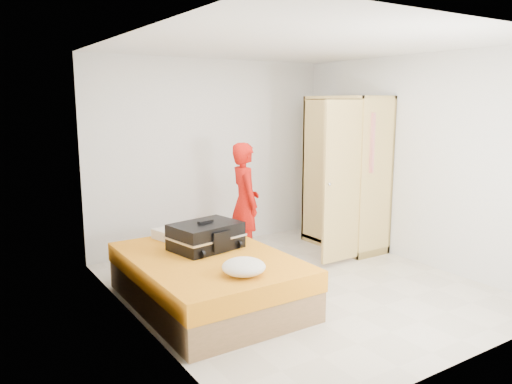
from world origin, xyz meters
TOP-DOWN VIEW (x-y plane):
  - room at (0.00, 0.00)m, footprint 4.00×4.02m
  - bed at (-1.05, 0.14)m, footprint 1.42×2.02m
  - wardrobe at (1.45, 0.86)m, footprint 1.17×1.20m
  - person at (-0.03, 1.08)m, footprint 0.48×0.63m
  - suitcase at (-0.95, 0.36)m, footprint 0.79×0.64m
  - round_cushion at (-1.04, -0.54)m, footprint 0.39×0.39m
  - pillow at (-0.96, 0.99)m, footprint 0.65×0.44m

SIDE VIEW (x-z plane):
  - bed at x=-1.05m, z-range 0.00..0.50m
  - pillow at x=-0.96m, z-range 0.50..0.61m
  - round_cushion at x=-1.04m, z-range 0.50..0.65m
  - suitcase at x=-0.95m, z-range 0.48..0.79m
  - person at x=-0.03m, z-range 0.00..1.53m
  - wardrobe at x=1.45m, z-range -0.05..2.05m
  - room at x=0.00m, z-range 0.00..2.60m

